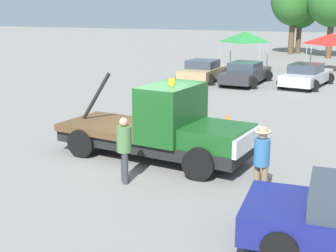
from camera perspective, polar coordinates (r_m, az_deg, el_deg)
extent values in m
plane|color=gray|center=(14.41, -1.84, -3.86)|extent=(160.00, 160.00, 0.00)
cube|color=black|center=(14.26, -1.85, -1.85)|extent=(6.16, 2.68, 0.35)
cube|color=#19511E|center=(13.17, 6.10, -1.25)|extent=(1.89, 2.04, 0.55)
cube|color=silver|center=(12.86, 9.70, -1.88)|extent=(0.36, 1.95, 0.50)
cube|color=#19511E|center=(13.69, 0.45, 1.72)|extent=(1.57, 2.32, 1.61)
cube|color=brown|center=(14.99, -6.71, 0.00)|extent=(3.23, 2.52, 0.22)
cylinder|color=black|center=(15.19, -8.77, 3.55)|extent=(1.19, 0.27, 1.63)
cylinder|color=orange|center=(13.52, 0.46, 5.46)|extent=(0.18, 0.18, 0.20)
cylinder|color=black|center=(14.26, 7.42, -2.32)|extent=(0.88, 0.26, 0.88)
cylinder|color=black|center=(12.47, 3.75, -4.68)|extent=(0.88, 0.26, 0.88)
cylinder|color=black|center=(16.15, -5.78, -0.31)|extent=(0.88, 0.26, 0.88)
cylinder|color=black|center=(14.59, -10.49, -2.07)|extent=(0.88, 0.26, 0.88)
cylinder|color=black|center=(10.46, 14.63, -9.54)|extent=(0.68, 0.22, 0.68)
cylinder|color=black|center=(8.78, 13.47, -14.29)|extent=(0.68, 0.22, 0.68)
cylinder|color=#847051|center=(11.51, 11.65, -6.75)|extent=(0.15, 0.15, 0.82)
cylinder|color=#847051|center=(11.61, 10.76, -6.53)|extent=(0.15, 0.15, 0.82)
cylinder|color=teal|center=(11.32, 11.38, -3.16)|extent=(0.38, 0.38, 0.65)
sphere|color=tan|center=(11.20, 11.49, -1.03)|extent=(0.22, 0.22, 0.22)
torus|color=tan|center=(11.18, 11.51, -0.65)|extent=(0.39, 0.39, 0.06)
cylinder|color=tan|center=(11.17, 11.52, -0.43)|extent=(0.20, 0.20, 0.10)
cylinder|color=#38383D|center=(12.23, -5.23, -5.16)|extent=(0.16, 0.16, 0.85)
cylinder|color=#38383D|center=(12.43, -5.38, -4.84)|extent=(0.16, 0.16, 0.85)
cylinder|color=#4C7542|center=(12.10, -5.39, -1.59)|extent=(0.39, 0.39, 0.67)
sphere|color=tan|center=(11.98, -5.44, 0.49)|extent=(0.23, 0.23, 0.23)
cube|color=tan|center=(29.50, 4.38, 6.53)|extent=(2.09, 4.40, 0.60)
cube|color=#333D47|center=(29.23, 4.25, 7.55)|extent=(1.76, 1.89, 0.50)
cylinder|color=black|center=(31.21, 3.77, 6.60)|extent=(0.68, 0.22, 0.68)
cylinder|color=black|center=(30.61, 6.96, 6.37)|extent=(0.68, 0.22, 0.68)
cylinder|color=black|center=(28.52, 1.60, 5.90)|extent=(0.68, 0.22, 0.68)
cylinder|color=black|center=(27.85, 5.05, 5.65)|extent=(0.68, 0.22, 0.68)
cube|color=#2D2D33|center=(28.68, 9.48, 6.16)|extent=(2.14, 4.93, 0.60)
cube|color=#333D47|center=(28.38, 9.38, 7.20)|extent=(1.74, 2.13, 0.50)
cylinder|color=black|center=(30.51, 8.83, 6.29)|extent=(0.68, 0.22, 0.68)
cylinder|color=black|center=(30.03, 11.99, 6.02)|extent=(0.68, 0.22, 0.68)
cylinder|color=black|center=(27.44, 6.70, 5.48)|extent=(0.68, 0.22, 0.68)
cylinder|color=black|center=(26.90, 10.19, 5.18)|extent=(0.68, 0.22, 0.68)
cube|color=#B7B7BC|center=(28.55, 16.54, 5.73)|extent=(2.61, 4.98, 0.60)
cube|color=#333D47|center=(28.25, 16.48, 6.78)|extent=(1.92, 2.24, 0.50)
cylinder|color=black|center=(30.35, 15.81, 5.88)|extent=(0.68, 0.22, 0.68)
cylinder|color=black|center=(29.90, 18.99, 5.52)|extent=(0.68, 0.22, 0.68)
cylinder|color=black|center=(27.31, 13.80, 5.12)|extent=(0.68, 0.22, 0.68)
cylinder|color=black|center=(26.81, 17.30, 4.73)|extent=(0.68, 0.22, 0.68)
cylinder|color=#9E9EA3|center=(34.28, 6.34, 8.35)|extent=(0.07, 0.07, 2.02)
cylinder|color=#9E9EA3|center=(33.59, 11.07, 8.06)|extent=(0.07, 0.07, 2.02)
cylinder|color=#9E9EA3|center=(37.02, 7.62, 8.75)|extent=(0.07, 0.07, 2.02)
cylinder|color=#9E9EA3|center=(36.38, 12.01, 8.47)|extent=(0.07, 0.07, 2.02)
pyramid|color=#287F38|center=(35.18, 9.35, 10.69)|extent=(2.86, 2.86, 0.78)
cylinder|color=#9E9EA3|center=(34.38, 16.47, 7.82)|extent=(0.07, 0.07, 1.95)
cylinder|color=#9E9EA3|center=(37.35, 17.02, 8.25)|extent=(0.07, 0.07, 1.95)
pyramid|color=red|center=(35.63, 19.35, 10.00)|extent=(3.01, 3.01, 0.76)
cylinder|color=brown|center=(45.33, 19.07, 9.56)|extent=(0.55, 0.55, 2.76)
cylinder|color=brown|center=(48.20, 14.80, 10.09)|extent=(0.55, 0.55, 2.74)
cylinder|color=brown|center=(49.03, 15.60, 9.94)|extent=(0.49, 0.49, 2.47)
ellipsoid|color=#235B23|center=(48.92, 15.89, 14.06)|extent=(3.95, 3.95, 4.58)
cube|color=black|center=(18.22, 7.20, -0.03)|extent=(0.40, 0.40, 0.04)
cone|color=orange|center=(18.16, 7.22, 0.75)|extent=(0.36, 0.36, 0.55)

